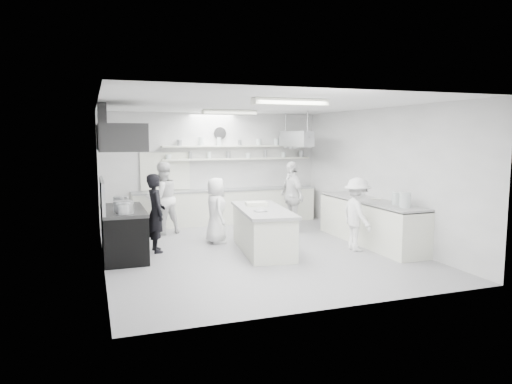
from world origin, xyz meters
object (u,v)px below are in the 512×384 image
object	(u,v)px
stove	(124,234)
back_counter	(226,207)
prep_island	(263,231)
right_counter	(370,222)
cook_stove	(156,213)
cook_back	(162,198)

from	to	relation	value
stove	back_counter	xyz separation A→B (m)	(2.90, 2.80, 0.01)
back_counter	prep_island	size ratio (longest dim) A/B	2.18
stove	right_counter	bearing A→B (deg)	-6.52
cook_stove	right_counter	bearing A→B (deg)	-104.73
prep_island	cook_back	bearing A→B (deg)	132.36
stove	cook_back	bearing A→B (deg)	61.66
prep_island	cook_stove	bearing A→B (deg)	169.63
stove	right_counter	world-z (taller)	right_counter
back_counter	cook_back	distance (m)	2.08
back_counter	cook_back	bearing A→B (deg)	-155.31
back_counter	cook_stove	size ratio (longest dim) A/B	3.09
stove	right_counter	xyz separation A→B (m)	(5.25, -0.60, 0.02)
stove	prep_island	world-z (taller)	stove
stove	cook_stove	xyz separation A→B (m)	(0.66, 0.20, 0.36)
cook_stove	cook_back	xyz separation A→B (m)	(0.39, 1.75, 0.07)
cook_back	back_counter	bearing A→B (deg)	-174.74
cook_back	prep_island	bearing A→B (deg)	105.77
stove	right_counter	distance (m)	5.28
right_counter	cook_stove	world-z (taller)	cook_stove
back_counter	prep_island	bearing A→B (deg)	-92.52
right_counter	cook_stove	size ratio (longest dim) A/B	2.04
right_counter	cook_back	size ratio (longest dim) A/B	1.88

